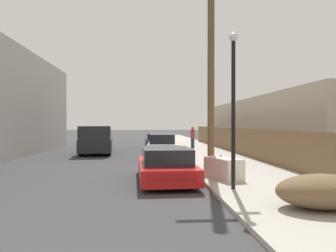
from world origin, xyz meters
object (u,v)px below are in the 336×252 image
object	(u,v)px
parked_sports_car_red	(166,166)
street_lamp	(233,98)
brush_pile	(324,191)
car_parked_mid	(162,146)
pickup_truck	(96,140)
discarded_fridge	(223,168)
utility_pole	(211,52)
pedestrian	(193,137)
car_parked_far	(157,141)

from	to	relation	value
parked_sports_car_red	street_lamp	distance (m)	3.57
parked_sports_car_red	brush_pile	bearing A→B (deg)	-55.09
car_parked_mid	street_lamp	world-z (taller)	street_lamp
street_lamp	pickup_truck	bearing A→B (deg)	114.56
car_parked_mid	brush_pile	world-z (taller)	car_parked_mid
pickup_truck	street_lamp	xyz separation A→B (m)	(5.85, -12.81, 1.84)
discarded_fridge	pickup_truck	size ratio (longest dim) A/B	0.31
car_parked_mid	utility_pole	xyz separation A→B (m)	(1.62, -7.22, 4.32)
parked_sports_car_red	car_parked_mid	world-z (taller)	car_parked_mid
street_lamp	parked_sports_car_red	bearing A→B (deg)	131.39
street_lamp	pedestrian	size ratio (longest dim) A/B	2.71
pickup_truck	pedestrian	bearing A→B (deg)	-158.36
parked_sports_car_red	utility_pole	size ratio (longest dim) A/B	0.49
pickup_truck	brush_pile	size ratio (longest dim) A/B	2.60
car_parked_mid	car_parked_far	world-z (taller)	car_parked_mid
car_parked_far	pedestrian	xyz separation A→B (m)	(2.78, -1.61, 0.40)
utility_pole	brush_pile	bearing A→B (deg)	-77.46
car_parked_mid	discarded_fridge	bearing A→B (deg)	-77.28
discarded_fridge	pedestrian	world-z (taller)	pedestrian
discarded_fridge	brush_pile	bearing A→B (deg)	-90.60
utility_pole	car_parked_mid	bearing A→B (deg)	102.68
discarded_fridge	car_parked_mid	xyz separation A→B (m)	(-1.68, 9.11, 0.17)
parked_sports_car_red	car_parked_far	bearing A→B (deg)	87.16
pickup_truck	utility_pole	xyz separation A→B (m)	(5.95, -9.06, 4.02)
car_parked_mid	pickup_truck	size ratio (longest dim) A/B	0.78
car_parked_mid	pickup_truck	xyz separation A→B (m)	(-4.33, 1.84, 0.30)
pickup_truck	utility_pole	world-z (taller)	utility_pole
car_parked_far	pedestrian	distance (m)	3.23
car_parked_far	brush_pile	bearing A→B (deg)	-83.07
brush_pile	utility_pole	bearing A→B (deg)	102.54
parked_sports_car_red	pedestrian	distance (m)	14.54
car_parked_mid	street_lamp	distance (m)	11.27
parked_sports_car_red	car_parked_far	world-z (taller)	car_parked_far
parked_sports_car_red	pickup_truck	distance (m)	11.44
street_lamp	discarded_fridge	bearing A→B (deg)	85.12
brush_pile	parked_sports_car_red	bearing A→B (deg)	126.80
brush_pile	car_parked_mid	bearing A→B (deg)	102.61
street_lamp	pedestrian	distance (m)	16.45
utility_pole	brush_pile	xyz separation A→B (m)	(1.35, -6.05, -4.46)
pickup_truck	utility_pole	distance (m)	11.56
discarded_fridge	car_parked_far	xyz separation A→B (m)	(-1.75, 16.06, 0.11)
parked_sports_car_red	street_lamp	bearing A→B (deg)	-50.50
car_parked_mid	pickup_truck	distance (m)	4.71
utility_pole	pickup_truck	bearing A→B (deg)	123.30
discarded_fridge	car_parked_far	bearing A→B (deg)	78.43
car_parked_far	parked_sports_car_red	bearing A→B (deg)	-92.55
car_parked_mid	brush_pile	distance (m)	13.60
pedestrian	car_parked_far	bearing A→B (deg)	149.95
discarded_fridge	pickup_truck	distance (m)	12.50
discarded_fridge	pedestrian	xyz separation A→B (m)	(1.03, 14.46, 0.51)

